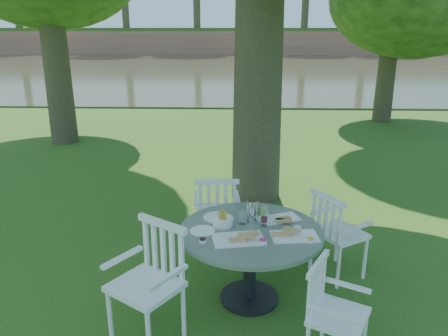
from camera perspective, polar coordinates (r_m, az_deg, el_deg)
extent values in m
plane|color=#1A3F0D|center=(5.54, -0.08, -9.03)|extent=(140.00, 140.00, 0.00)
cylinder|color=black|center=(4.41, 3.32, -16.49)|extent=(0.56, 0.56, 0.04)
cylinder|color=black|center=(4.23, 3.40, -12.57)|extent=(0.12, 0.12, 0.66)
cylinder|color=#5D6C5A|center=(4.06, 3.49, -8.30)|extent=(1.33, 1.33, 0.04)
cylinder|color=white|center=(4.84, 17.93, -11.18)|extent=(0.04, 0.04, 0.46)
cylinder|color=white|center=(5.08, 14.52, -9.38)|extent=(0.04, 0.04, 0.46)
cylinder|color=white|center=(4.59, 14.71, -12.49)|extent=(0.04, 0.04, 0.46)
cylinder|color=white|center=(4.85, 11.31, -10.50)|extent=(0.04, 0.04, 0.46)
cube|color=white|center=(4.72, 14.85, -8.17)|extent=(0.62, 0.63, 0.04)
cube|color=white|center=(4.50, 13.18, -6.34)|extent=(0.28, 0.42, 0.47)
cylinder|color=white|center=(5.35, 1.22, -7.32)|extent=(0.04, 0.04, 0.47)
cylinder|color=white|center=(5.34, -3.25, -7.41)|extent=(0.04, 0.04, 0.47)
cylinder|color=white|center=(5.01, 1.53, -9.13)|extent=(0.04, 0.04, 0.47)
cylinder|color=white|center=(5.00, -3.26, -9.23)|extent=(0.04, 0.04, 0.47)
cube|color=white|center=(5.06, -0.95, -5.67)|extent=(0.51, 0.48, 0.04)
cube|color=white|center=(4.79, -0.88, -4.28)|extent=(0.48, 0.08, 0.48)
cylinder|color=white|center=(3.88, -14.66, -18.36)|extent=(0.04, 0.04, 0.50)
cylinder|color=white|center=(4.09, -10.20, -15.94)|extent=(0.04, 0.04, 0.50)
cylinder|color=white|center=(3.83, -5.31, -18.31)|extent=(0.04, 0.04, 0.50)
cube|color=white|center=(3.69, -10.25, -14.97)|extent=(0.69, 0.67, 0.04)
cube|color=white|center=(3.71, -7.94, -10.51)|extent=(0.45, 0.32, 0.51)
cylinder|color=white|center=(3.83, 17.86, -20.04)|extent=(0.03, 0.03, 0.42)
cylinder|color=white|center=(3.88, 12.79, -18.92)|extent=(0.03, 0.03, 0.42)
cube|color=white|center=(3.57, 14.76, -18.24)|extent=(0.55, 0.56, 0.04)
cube|color=white|center=(3.50, 12.00, -14.94)|extent=(0.23, 0.40, 0.43)
cube|color=white|center=(3.86, 1.89, -9.27)|extent=(0.49, 0.35, 0.02)
cube|color=white|center=(3.96, 9.18, -8.80)|extent=(0.43, 0.28, 0.02)
cube|color=white|center=(4.28, 7.33, -6.55)|extent=(0.41, 0.32, 0.02)
cylinder|color=white|center=(4.01, -2.83, -8.21)|extent=(0.23, 0.23, 0.01)
cylinder|color=white|center=(4.27, -0.94, -6.47)|extent=(0.27, 0.27, 0.01)
cylinder|color=white|center=(4.11, -0.16, -7.01)|extent=(0.20, 0.20, 0.08)
cylinder|color=white|center=(4.27, 4.62, -6.20)|extent=(0.18, 0.18, 0.06)
cylinder|color=silver|center=(4.16, 3.69, -5.65)|extent=(0.11, 0.11, 0.22)
cylinder|color=white|center=(4.09, 5.29, -6.31)|extent=(0.07, 0.07, 0.20)
cylinder|color=white|center=(4.14, 2.43, -6.52)|extent=(0.07, 0.07, 0.12)
cylinder|color=white|center=(4.07, 0.90, -7.05)|extent=(0.06, 0.06, 0.10)
cylinder|color=white|center=(3.81, 5.08, -9.58)|extent=(0.07, 0.07, 0.03)
cylinder|color=white|center=(3.89, 11.18, -9.29)|extent=(0.06, 0.06, 0.03)
cylinder|color=white|center=(4.08, 9.52, -7.87)|extent=(0.07, 0.07, 0.03)
cylinder|color=white|center=(3.82, -2.81, -9.49)|extent=(0.06, 0.06, 0.03)
cube|color=#32351F|center=(28.05, 1.81, 12.73)|extent=(100.00, 28.00, 0.12)
cube|color=#915A43|center=(43.46, 2.00, 16.00)|extent=(100.00, 3.00, 2.20)
cube|color=#1A3F0D|center=(50.94, 2.05, 17.67)|extent=(100.00, 18.00, 0.30)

